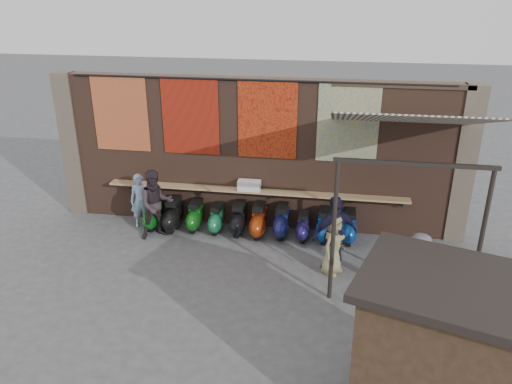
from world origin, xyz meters
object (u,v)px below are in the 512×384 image
scooter_stool_4 (239,219)px  scooter_stool_7 (303,226)px  shopper_navy (335,235)px  shopper_tan (333,244)px  shelf_box (249,185)px  diner_right (156,204)px  scooter_stool_0 (154,214)px  scooter_stool_2 (195,216)px  diner_left (141,201)px  scooter_stool_5 (259,221)px  market_stall (445,363)px  shopper_grey (418,266)px  scooter_stool_1 (173,215)px  scooter_stool_8 (324,225)px  scooter_stool_9 (349,227)px  scooter_stool_6 (282,221)px  scooter_stool_3 (217,219)px

scooter_stool_4 → scooter_stool_7: (1.71, -0.04, -0.06)m
shopper_navy → shopper_tan: 0.22m
shelf_box → diner_right: (-2.28, -0.84, -0.34)m
scooter_stool_0 → shopper_tan: (4.83, -1.55, 0.33)m
scooter_stool_2 → diner_right: diner_right is taller
diner_left → diner_right: diner_right is taller
scooter_stool_4 → scooter_stool_7: scooter_stool_4 is taller
scooter_stool_5 → shopper_tan: (1.95, -1.55, 0.31)m
scooter_stool_0 → scooter_stool_5: 2.87m
scooter_stool_5 → market_stall: (3.57, -5.71, 0.80)m
shopper_grey → scooter_stool_2: bearing=14.9°
scooter_stool_5 → scooter_stool_1: bearing=-179.7°
diner_left → diner_right: (0.65, -0.54, 0.17)m
scooter_stool_7 → scooter_stool_8: bearing=1.9°
diner_left → shopper_grey: size_ratio=1.00×
scooter_stool_0 → market_stall: 8.65m
scooter_stool_1 → scooter_stool_5: 2.32m
scooter_stool_8 → shopper_grey: size_ratio=0.58×
scooter_stool_4 → scooter_stool_5: size_ratio=0.98×
scooter_stool_9 → shopper_navy: (-0.37, -1.56, 0.53)m
scooter_stool_0 → scooter_stool_4: scooter_stool_4 is taller
scooter_stool_7 → diner_left: 4.42m
diner_right → shopper_grey: size_ratio=1.23×
shelf_box → scooter_stool_0: 2.72m
scooter_stool_1 → shopper_navy: (4.29, -1.48, 0.51)m
shopper_tan → scooter_stool_2: bearing=94.4°
scooter_stool_9 → diner_right: (-4.93, -0.57, 0.52)m
shelf_box → scooter_stool_5: bearing=-47.5°
scooter_stool_5 → shopper_grey: size_ratio=0.59×
shelf_box → scooter_stool_5: size_ratio=0.67×
shopper_tan → scooter_stool_7: bearing=55.1°
scooter_stool_1 → scooter_stool_5: scooter_stool_1 is taller
diner_right → shopper_grey: diner_right is taller
scooter_stool_6 → diner_left: (-3.84, -0.04, 0.33)m
scooter_stool_1 → scooter_stool_8: scooter_stool_1 is taller
scooter_stool_3 → market_stall: market_stall is taller
scooter_stool_4 → scooter_stool_7: size_ratio=1.18×
scooter_stool_7 → diner_right: 3.83m
scooter_stool_9 → shopper_grey: bearing=-59.6°
shopper_grey → scooter_stool_9: bearing=-21.5°
scooter_stool_7 → scooter_stool_5: bearing=-179.7°
scooter_stool_0 → market_stall: bearing=-41.5°
scooter_stool_0 → scooter_stool_1: 0.55m
scooter_stool_9 → shopper_tan: size_ratio=0.58×
scooter_stool_6 → shopper_grey: 3.89m
scooter_stool_6 → scooter_stool_7: 0.57m
shelf_box → diner_right: bearing=-159.8°
scooter_stool_4 → shopper_grey: bearing=-28.5°
scooter_stool_8 → shopper_tan: (0.25, -1.57, 0.32)m
scooter_stool_0 → scooter_stool_6: bearing=1.2°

